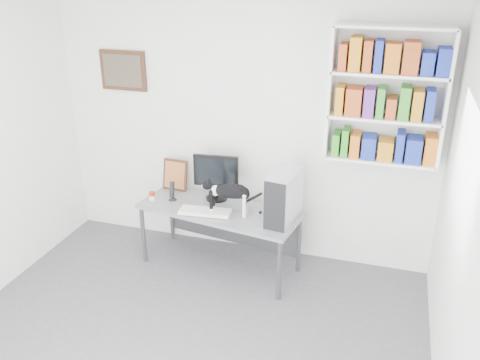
{
  "coord_description": "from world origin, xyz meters",
  "views": [
    {
      "loc": [
        1.47,
        -2.8,
        2.95
      ],
      "look_at": [
        0.13,
        1.53,
        1.0
      ],
      "focal_mm": 38.0,
      "sensor_mm": 36.0,
      "label": 1
    }
  ],
  "objects_px": {
    "bookshelf": "(387,96)",
    "leaning_print": "(175,174)",
    "soup_can": "(152,196)",
    "keyboard": "(205,211)",
    "cat": "(230,199)",
    "desk": "(220,238)",
    "pc_tower": "(284,197)",
    "speaker": "(172,191)",
    "monitor": "(216,177)"
  },
  "relations": [
    {
      "from": "desk",
      "to": "keyboard",
      "type": "relative_size",
      "value": 3.21
    },
    {
      "from": "pc_tower",
      "to": "cat",
      "type": "height_order",
      "value": "pc_tower"
    },
    {
      "from": "pc_tower",
      "to": "keyboard",
      "type": "bearing_deg",
      "value": -165.61
    },
    {
      "from": "bookshelf",
      "to": "desk",
      "type": "bearing_deg",
      "value": -166.99
    },
    {
      "from": "monitor",
      "to": "speaker",
      "type": "relative_size",
      "value": 2.38
    },
    {
      "from": "monitor",
      "to": "leaning_print",
      "type": "bearing_deg",
      "value": 161.77
    },
    {
      "from": "keyboard",
      "to": "soup_can",
      "type": "bearing_deg",
      "value": 161.79
    },
    {
      "from": "keyboard",
      "to": "speaker",
      "type": "relative_size",
      "value": 2.43
    },
    {
      "from": "bookshelf",
      "to": "desk",
      "type": "xyz_separation_m",
      "value": [
        -1.48,
        -0.34,
        -1.51
      ]
    },
    {
      "from": "keyboard",
      "to": "cat",
      "type": "relative_size",
      "value": 0.94
    },
    {
      "from": "speaker",
      "to": "leaning_print",
      "type": "distance_m",
      "value": 0.29
    },
    {
      "from": "monitor",
      "to": "pc_tower",
      "type": "height_order",
      "value": "monitor"
    },
    {
      "from": "desk",
      "to": "leaning_print",
      "type": "distance_m",
      "value": 0.86
    },
    {
      "from": "leaning_print",
      "to": "soup_can",
      "type": "bearing_deg",
      "value": -107.55
    },
    {
      "from": "desk",
      "to": "monitor",
      "type": "relative_size",
      "value": 3.27
    },
    {
      "from": "cat",
      "to": "keyboard",
      "type": "bearing_deg",
      "value": -170.44
    },
    {
      "from": "desk",
      "to": "cat",
      "type": "distance_m",
      "value": 0.53
    },
    {
      "from": "bookshelf",
      "to": "desk",
      "type": "height_order",
      "value": "bookshelf"
    },
    {
      "from": "bookshelf",
      "to": "soup_can",
      "type": "bearing_deg",
      "value": -170.92
    },
    {
      "from": "bookshelf",
      "to": "speaker",
      "type": "distance_m",
      "value": 2.3
    },
    {
      "from": "monitor",
      "to": "keyboard",
      "type": "distance_m",
      "value": 0.41
    },
    {
      "from": "soup_can",
      "to": "cat",
      "type": "height_order",
      "value": "cat"
    },
    {
      "from": "soup_can",
      "to": "monitor",
      "type": "bearing_deg",
      "value": 18.63
    },
    {
      "from": "speaker",
      "to": "leaning_print",
      "type": "xyz_separation_m",
      "value": [
        -0.08,
        0.27,
        0.07
      ]
    },
    {
      "from": "leaning_print",
      "to": "soup_can",
      "type": "distance_m",
      "value": 0.37
    },
    {
      "from": "desk",
      "to": "soup_can",
      "type": "xyz_separation_m",
      "value": [
        -0.74,
        -0.01,
        0.38
      ]
    },
    {
      "from": "soup_can",
      "to": "speaker",
      "type": "bearing_deg",
      "value": 15.3
    },
    {
      "from": "keyboard",
      "to": "leaning_print",
      "type": "relative_size",
      "value": 1.47
    },
    {
      "from": "bookshelf",
      "to": "cat",
      "type": "bearing_deg",
      "value": -162.24
    },
    {
      "from": "leaning_print",
      "to": "desk",
      "type": "bearing_deg",
      "value": -23.63
    },
    {
      "from": "soup_can",
      "to": "cat",
      "type": "bearing_deg",
      "value": -4.9
    },
    {
      "from": "bookshelf",
      "to": "monitor",
      "type": "distance_m",
      "value": 1.84
    },
    {
      "from": "leaning_print",
      "to": "cat",
      "type": "bearing_deg",
      "value": -24.54
    },
    {
      "from": "desk",
      "to": "keyboard",
      "type": "xyz_separation_m",
      "value": [
        -0.1,
        -0.14,
        0.36
      ]
    },
    {
      "from": "keyboard",
      "to": "speaker",
      "type": "xyz_separation_m",
      "value": [
        -0.43,
        0.19,
        0.08
      ]
    },
    {
      "from": "desk",
      "to": "monitor",
      "type": "xyz_separation_m",
      "value": [
        -0.1,
        0.2,
        0.59
      ]
    },
    {
      "from": "keyboard",
      "to": "desk",
      "type": "bearing_deg",
      "value": 48.7
    },
    {
      "from": "bookshelf",
      "to": "leaning_print",
      "type": "xyz_separation_m",
      "value": [
        -2.09,
        -0.03,
        -1.0
      ]
    },
    {
      "from": "desk",
      "to": "keyboard",
      "type": "distance_m",
      "value": 0.4
    },
    {
      "from": "bookshelf",
      "to": "pc_tower",
      "type": "height_order",
      "value": "bookshelf"
    },
    {
      "from": "bookshelf",
      "to": "speaker",
      "type": "xyz_separation_m",
      "value": [
        -2.01,
        -0.3,
        -1.07
      ]
    },
    {
      "from": "leaning_print",
      "to": "pc_tower",
      "type": "bearing_deg",
      "value": -12.48
    },
    {
      "from": "monitor",
      "to": "leaning_print",
      "type": "relative_size",
      "value": 1.44
    },
    {
      "from": "speaker",
      "to": "soup_can",
      "type": "xyz_separation_m",
      "value": [
        -0.21,
        -0.06,
        -0.06
      ]
    },
    {
      "from": "desk",
      "to": "pc_tower",
      "type": "bearing_deg",
      "value": 4.3
    },
    {
      "from": "speaker",
      "to": "bookshelf",
      "type": "bearing_deg",
      "value": 12.03
    },
    {
      "from": "keyboard",
      "to": "soup_can",
      "type": "xyz_separation_m",
      "value": [
        -0.64,
        0.13,
        0.03
      ]
    },
    {
      "from": "cat",
      "to": "leaning_print",
      "type": "bearing_deg",
      "value": 148.62
    },
    {
      "from": "speaker",
      "to": "keyboard",
      "type": "bearing_deg",
      "value": -19.64
    },
    {
      "from": "pc_tower",
      "to": "leaning_print",
      "type": "height_order",
      "value": "pc_tower"
    }
  ]
}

